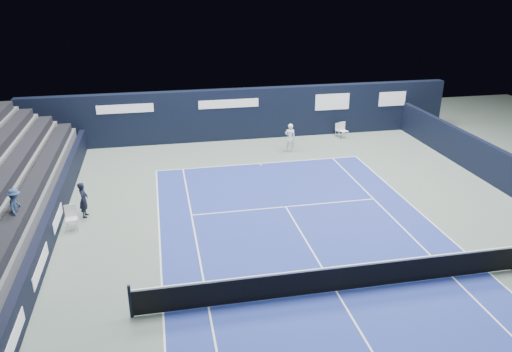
{
  "coord_description": "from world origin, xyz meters",
  "views": [
    {
      "loc": [
        -5.2,
        -12.65,
        9.46
      ],
      "look_at": [
        -1.2,
        7.05,
        1.3
      ],
      "focal_mm": 35.0,
      "sensor_mm": 36.0,
      "label": 1
    }
  ],
  "objects_px": {
    "tennis_net": "(337,278)",
    "tennis_player": "(290,137)",
    "folding_chair_back_a": "(343,127)",
    "folding_chair_back_b": "(339,129)",
    "line_judge_chair": "(71,216)"
  },
  "relations": [
    {
      "from": "line_judge_chair",
      "to": "tennis_player",
      "type": "xyz_separation_m",
      "value": [
        10.97,
        7.38,
        0.24
      ]
    },
    {
      "from": "folding_chair_back_a",
      "to": "tennis_net",
      "type": "distance_m",
      "value": 16.48
    },
    {
      "from": "folding_chair_back_a",
      "to": "tennis_net",
      "type": "relative_size",
      "value": 0.08
    },
    {
      "from": "tennis_net",
      "to": "tennis_player",
      "type": "height_order",
      "value": "tennis_player"
    },
    {
      "from": "folding_chair_back_a",
      "to": "tennis_player",
      "type": "relative_size",
      "value": 0.61
    },
    {
      "from": "folding_chair_back_a",
      "to": "folding_chair_back_b",
      "type": "height_order",
      "value": "folding_chair_back_a"
    },
    {
      "from": "line_judge_chair",
      "to": "tennis_net",
      "type": "distance_m",
      "value": 10.8
    },
    {
      "from": "folding_chair_back_a",
      "to": "tennis_player",
      "type": "bearing_deg",
      "value": -171.22
    },
    {
      "from": "folding_chair_back_b",
      "to": "tennis_net",
      "type": "distance_m",
      "value": 16.78
    },
    {
      "from": "folding_chair_back_b",
      "to": "line_judge_chair",
      "type": "distance_m",
      "value": 17.55
    },
    {
      "from": "folding_chair_back_b",
      "to": "tennis_player",
      "type": "relative_size",
      "value": 0.51
    },
    {
      "from": "tennis_net",
      "to": "folding_chair_back_a",
      "type": "bearing_deg",
      "value": 68.79
    },
    {
      "from": "folding_chair_back_a",
      "to": "tennis_net",
      "type": "bearing_deg",
      "value": -127.6
    },
    {
      "from": "folding_chair_back_b",
      "to": "line_judge_chair",
      "type": "bearing_deg",
      "value": -161.55
    },
    {
      "from": "tennis_player",
      "to": "tennis_net",
      "type": "bearing_deg",
      "value": -98.82
    }
  ]
}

